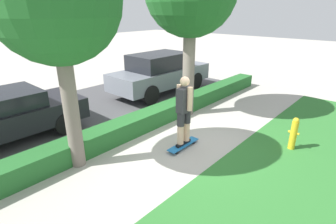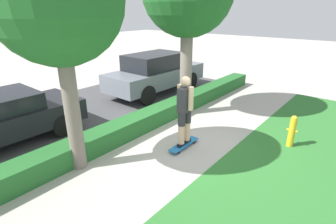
{
  "view_description": "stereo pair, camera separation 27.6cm",
  "coord_description": "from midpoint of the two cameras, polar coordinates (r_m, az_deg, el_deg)",
  "views": [
    {
      "loc": [
        -4.81,
        -3.64,
        3.3
      ],
      "look_at": [
        -0.05,
        0.6,
        0.8
      ],
      "focal_mm": 28.0,
      "sensor_mm": 36.0,
      "label": 1
    },
    {
      "loc": [
        -4.99,
        -3.43,
        3.3
      ],
      "look_at": [
        -0.05,
        0.6,
        0.8
      ],
      "focal_mm": 28.0,
      "sensor_mm": 36.0,
      "label": 2
    }
  ],
  "objects": [
    {
      "name": "skater_person",
      "position": [
        6.37,
        4.77,
        0.5
      ],
      "size": [
        0.51,
        0.45,
        1.77
      ],
      "color": "black",
      "rests_on": "skateboard"
    },
    {
      "name": "grass_lawn_strip",
      "position": [
        5.93,
        30.06,
        -15.69
      ],
      "size": [
        13.08,
        4.0,
        0.01
      ],
      "color": "#2D702D",
      "rests_on": "ground_plane"
    },
    {
      "name": "parked_car_middle",
      "position": [
        11.01,
        -0.95,
        8.6
      ],
      "size": [
        4.55,
        1.77,
        1.65
      ],
      "rotation": [
        0.0,
        0.0,
        -0.01
      ],
      "color": "slate",
      "rests_on": "ground_plane"
    },
    {
      "name": "ground_plane",
      "position": [
        6.88,
        5.19,
        -7.35
      ],
      "size": [
        60.0,
        60.0,
        0.0
      ],
      "primitive_type": "plane",
      "color": "#ADA89E"
    },
    {
      "name": "parked_car_front",
      "position": [
        8.03,
        -31.53,
        -0.7
      ],
      "size": [
        4.01,
        1.8,
        1.33
      ],
      "rotation": [
        0.0,
        0.0,
        -0.01
      ],
      "color": "black",
      "rests_on": "ground_plane"
    },
    {
      "name": "street_asphalt",
      "position": [
        9.73,
        -15.01,
        0.83
      ],
      "size": [
        13.08,
        5.0,
        0.01
      ],
      "color": "#474749",
      "rests_on": "ground_plane"
    },
    {
      "name": "hedge_row",
      "position": [
        7.72,
        -4.29,
        -1.95
      ],
      "size": [
        13.08,
        0.6,
        0.49
      ],
      "color": "#236028",
      "rests_on": "ground_plane"
    },
    {
      "name": "fire_hydrant",
      "position": [
        7.3,
        26.66,
        -4.21
      ],
      "size": [
        0.16,
        0.26,
        0.85
      ],
      "color": "gold",
      "rests_on": "ground_plane"
    },
    {
      "name": "skateboard",
      "position": [
        6.77,
        4.53,
        -7.12
      ],
      "size": [
        1.02,
        0.24,
        0.09
      ],
      "color": "#1E6BAD",
      "rests_on": "ground_plane"
    },
    {
      "name": "tree_near",
      "position": [
        5.5,
        -21.92,
        21.61
      ],
      "size": [
        2.45,
        2.45,
        4.72
      ],
      "color": "#70665B",
      "rests_on": "ground_plane"
    }
  ]
}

